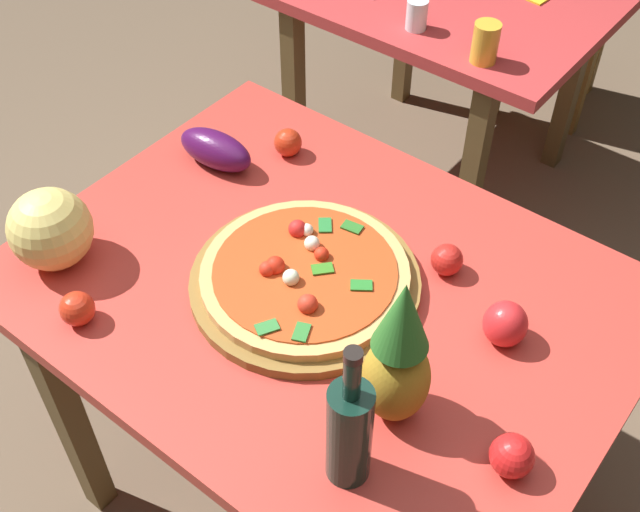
% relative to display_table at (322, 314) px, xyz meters
% --- Properties ---
extents(ground_plane, '(10.00, 10.00, 0.00)m').
position_rel_display_table_xyz_m(ground_plane, '(0.00, 0.00, -0.69)').
color(ground_plane, brown).
extents(display_table, '(1.26, 0.95, 0.78)m').
position_rel_display_table_xyz_m(display_table, '(0.00, 0.00, 0.00)').
color(display_table, brown).
rests_on(display_table, ground_plane).
extents(background_table, '(1.06, 0.82, 0.78)m').
position_rel_display_table_xyz_m(background_table, '(-0.48, 1.28, -0.02)').
color(background_table, brown).
rests_on(background_table, ground_plane).
extents(dining_chair, '(0.48, 0.48, 0.85)m').
position_rel_display_table_xyz_m(dining_chair, '(-0.33, 1.92, -0.20)').
color(dining_chair, olive).
rests_on(dining_chair, ground_plane).
extents(pizza_board, '(0.48, 0.48, 0.02)m').
position_rel_display_table_xyz_m(pizza_board, '(-0.03, -0.02, 0.10)').
color(pizza_board, olive).
rests_on(pizza_board, display_table).
extents(pizza, '(0.43, 0.43, 0.06)m').
position_rel_display_table_xyz_m(pizza, '(-0.03, -0.02, 0.13)').
color(pizza, tan).
rests_on(pizza, pizza_board).
extents(wine_bottle, '(0.08, 0.08, 0.33)m').
position_rel_display_table_xyz_m(wine_bottle, '(0.29, -0.30, 0.21)').
color(wine_bottle, black).
rests_on(wine_bottle, display_table).
extents(pineapple_left, '(0.12, 0.12, 0.34)m').
position_rel_display_table_xyz_m(pineapple_left, '(0.28, -0.16, 0.24)').
color(pineapple_left, '#AB8524').
rests_on(pineapple_left, display_table).
extents(melon, '(0.18, 0.18, 0.18)m').
position_rel_display_table_xyz_m(melon, '(-0.49, -0.28, 0.18)').
color(melon, '#E6D16F').
rests_on(melon, display_table).
extents(bell_pepper, '(0.09, 0.09, 0.10)m').
position_rel_display_table_xyz_m(bell_pepper, '(0.36, 0.11, 0.13)').
color(bell_pepper, red).
rests_on(bell_pepper, display_table).
extents(eggplant, '(0.21, 0.11, 0.09)m').
position_rel_display_table_xyz_m(eggplant, '(-0.45, 0.16, 0.14)').
color(eggplant, '#431044').
rests_on(eggplant, display_table).
extents(tomato_near_board, '(0.07, 0.07, 0.07)m').
position_rel_display_table_xyz_m(tomato_near_board, '(0.18, 0.20, 0.12)').
color(tomato_near_board, red).
rests_on(tomato_near_board, display_table).
extents(tomato_beside_pepper, '(0.08, 0.08, 0.08)m').
position_rel_display_table_xyz_m(tomato_beside_pepper, '(0.51, -0.13, 0.13)').
color(tomato_beside_pepper, red).
rests_on(tomato_beside_pepper, display_table).
extents(tomato_at_corner, '(0.07, 0.07, 0.07)m').
position_rel_display_table_xyz_m(tomato_at_corner, '(-0.33, -0.37, 0.13)').
color(tomato_at_corner, red).
rests_on(tomato_at_corner, display_table).
extents(tomato_by_bottle, '(0.07, 0.07, 0.07)m').
position_rel_display_table_xyz_m(tomato_by_bottle, '(-0.34, 0.30, 0.12)').
color(tomato_by_bottle, red).
rests_on(tomato_by_bottle, display_table).
extents(drinking_glass_juice, '(0.08, 0.08, 0.12)m').
position_rel_display_table_xyz_m(drinking_glass_juice, '(-0.17, 0.96, 0.15)').
color(drinking_glass_juice, gold).
rests_on(drinking_glass_juice, background_table).
extents(drinking_glass_water, '(0.06, 0.06, 0.09)m').
position_rel_display_table_xyz_m(drinking_glass_water, '(-0.42, 0.99, 0.14)').
color(drinking_glass_water, silver).
rests_on(drinking_glass_water, background_table).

